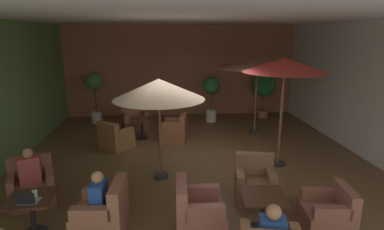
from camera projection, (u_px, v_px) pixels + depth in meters
ground_plane at (194, 165)px, 7.81m from camera, size 9.12×10.40×0.02m
wall_back_brick at (181, 71)px, 12.34m from camera, size 9.12×0.08×3.52m
wall_right_plain at (375, 93)px, 7.77m from camera, size 0.08×10.40×3.52m
ceiling_slab at (194, 16)px, 6.92m from camera, size 9.12×10.40×0.06m
cafe_table_front_left at (31, 207)px, 5.00m from camera, size 0.74×0.74×0.65m
armchair_front_left_north at (32, 187)px, 6.02m from camera, size 1.01×0.99×0.87m
armchair_front_left_south at (103, 214)px, 5.07m from camera, size 0.85×0.85×0.89m
cafe_table_front_right at (142, 124)px, 9.65m from camera, size 0.62×0.62×0.65m
armchair_front_right_north at (176, 130)px, 9.59m from camera, size 0.86×0.87×0.81m
armchair_front_right_east at (135, 121)px, 10.64m from camera, size 0.99×0.94×0.85m
armchair_front_right_south at (115, 138)px, 8.88m from camera, size 1.06×1.06×0.81m
cafe_table_mid_center at (263, 205)px, 5.08m from camera, size 0.77×0.77×0.65m
armchair_mid_center_north at (328, 215)px, 5.10m from camera, size 0.82×0.81×0.80m
armchair_mid_center_east at (255, 184)px, 6.15m from camera, size 0.87×0.84×0.86m
armchair_mid_center_south at (198, 214)px, 5.06m from camera, size 0.80×0.82×0.90m
patio_umbrella_tall_red at (285, 66)px, 7.22m from camera, size 1.95×1.95×2.65m
patio_umbrella_center_beige at (159, 90)px, 6.63m from camera, size 1.97×1.97×2.26m
patio_umbrella_near_wall at (258, 63)px, 9.79m from camera, size 2.57×2.57×2.45m
potted_tree_left_corner at (95, 89)px, 11.28m from camera, size 0.61×0.61×1.86m
potted_tree_mid_left at (211, 92)px, 11.47m from camera, size 0.64×0.64×1.68m
potted_tree_mid_right at (264, 88)px, 11.98m from camera, size 0.86×0.86×1.71m
patron_blue_shirt at (29, 167)px, 5.88m from camera, size 0.42×0.33×0.68m
patron_by_window at (98, 192)px, 4.96m from camera, size 0.24×0.40×0.63m
patron_with_friend at (272, 230)px, 4.03m from camera, size 0.38×0.31×0.64m
iced_drink_cup at (35, 194)px, 4.97m from camera, size 0.08×0.08×0.11m
open_laptop at (27, 200)px, 4.79m from camera, size 0.33×0.25×0.20m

